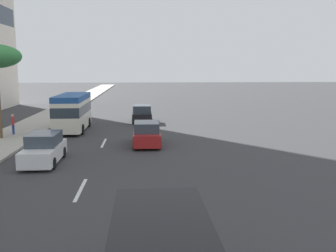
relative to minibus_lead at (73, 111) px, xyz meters
name	(u,v)px	position (x,y,z in m)	size (l,w,h in m)	color
ground_plane	(112,127)	(1.64, -3.14, -1.69)	(198.00, 198.00, 0.00)	#38383A
sidewalk_right	(30,127)	(1.64, 4.09, -1.61)	(162.00, 3.92, 0.15)	#B2ADA3
lane_stripe_mid	(81,190)	(-16.21, -3.14, -1.68)	(3.20, 0.16, 0.01)	silver
lane_stripe_far	(104,143)	(-5.67, -3.14, -1.68)	(3.20, 0.16, 0.01)	silver
minibus_lead	(73,111)	(0.00, 0.00, 0.00)	(6.82, 2.36, 3.08)	silver
car_fourth	(142,114)	(4.62, -5.89, -0.89)	(4.13, 1.91, 1.69)	black
car_fifth	(44,149)	(-11.19, -0.34, -0.89)	(4.37, 1.82, 1.70)	white
car_sixth	(147,134)	(-6.65, -6.20, -0.91)	(4.14, 1.89, 1.66)	#A51E1E
pedestrian_near_lamp	(13,123)	(-2.42, 4.20, -0.66)	(0.37, 0.31, 1.60)	navy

